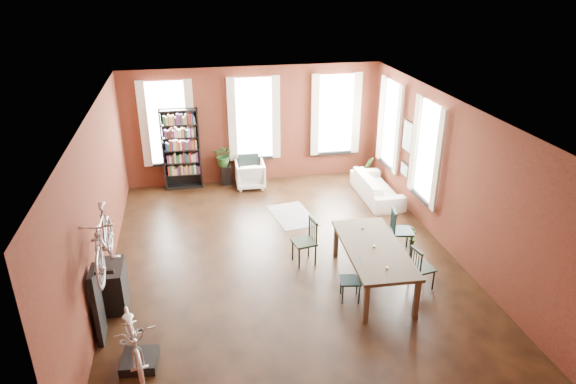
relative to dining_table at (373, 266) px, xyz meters
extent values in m
plane|color=black|center=(-1.47, 1.16, -0.40)|extent=(9.00, 9.00, 0.00)
cube|color=silver|center=(-1.47, 1.16, 2.80)|extent=(7.00, 9.00, 0.04)
cube|color=#491B12|center=(-1.47, 5.66, 1.20)|extent=(7.00, 0.04, 3.20)
cube|color=#491B12|center=(-1.47, -3.34, 1.20)|extent=(7.00, 0.04, 3.20)
cube|color=#491B12|center=(-4.97, 1.16, 1.20)|extent=(0.04, 9.00, 3.20)
cube|color=#491B12|center=(2.03, 1.16, 1.20)|extent=(0.04, 9.00, 3.20)
cube|color=white|center=(-3.77, 5.63, 1.40)|extent=(1.00, 0.04, 2.20)
cube|color=#C2B69C|center=(-3.77, 5.56, 1.40)|extent=(1.40, 0.06, 2.30)
cube|color=white|center=(-1.47, 5.63, 1.40)|extent=(1.00, 0.04, 2.20)
cube|color=#C2B69C|center=(-1.47, 5.56, 1.40)|extent=(1.40, 0.06, 2.30)
cube|color=white|center=(0.83, 5.63, 1.40)|extent=(1.00, 0.04, 2.20)
cube|color=#C2B69C|center=(0.83, 5.56, 1.40)|extent=(1.40, 0.06, 2.30)
cube|color=white|center=(2.00, 2.16, 1.40)|extent=(0.04, 1.00, 2.20)
cube|color=#C2B69C|center=(1.93, 2.16, 1.40)|extent=(0.06, 1.40, 2.30)
cube|color=white|center=(2.00, 4.36, 1.40)|extent=(0.04, 1.00, 2.20)
cube|color=#C2B69C|center=(1.93, 4.36, 1.40)|extent=(0.06, 1.40, 2.30)
cube|color=black|center=(1.99, 3.26, 1.40)|extent=(0.04, 0.55, 0.75)
cube|color=black|center=(1.99, 3.26, 0.55)|extent=(0.04, 0.45, 0.35)
cube|color=#493D2B|center=(0.00, 0.00, 0.00)|extent=(1.17, 2.40, 0.80)
cube|color=#183235|center=(-0.56, -0.39, 0.00)|extent=(0.43, 0.43, 0.80)
cube|color=black|center=(-1.11, 1.00, 0.08)|extent=(0.51, 0.51, 0.96)
cube|color=black|center=(0.88, -0.29, 0.02)|extent=(0.45, 0.45, 0.85)
cube|color=#162F31|center=(1.01, 1.04, 0.09)|extent=(0.53, 0.53, 0.98)
cube|color=black|center=(-3.47, 5.46, 0.70)|extent=(1.00, 0.32, 2.20)
imported|color=white|center=(-1.68, 5.13, 0.00)|extent=(0.79, 0.74, 0.79)
imported|color=beige|center=(1.48, 3.76, 0.01)|extent=(0.61, 2.08, 0.81)
cube|color=black|center=(-0.90, 3.15, -0.40)|extent=(1.11, 1.55, 0.01)
cube|color=black|center=(-4.24, -1.40, -0.32)|extent=(0.58, 0.58, 0.16)
cube|color=black|center=(-4.87, -0.64, 0.25)|extent=(0.16, 0.60, 1.30)
cube|color=black|center=(-4.75, 0.26, 0.00)|extent=(0.40, 0.80, 0.80)
cube|color=black|center=(-2.31, 5.46, -0.13)|extent=(0.27, 0.27, 0.54)
imported|color=#285923|center=(1.62, 4.95, -0.24)|extent=(0.47, 0.75, 0.32)
imported|color=#2C4F1F|center=(1.38, 1.26, -0.32)|extent=(0.50, 0.45, 0.16)
imported|color=beige|center=(-4.27, -1.44, 0.57)|extent=(0.74, 0.96, 1.62)
imported|color=#A5A8AD|center=(-4.62, -0.64, 1.73)|extent=(0.47, 1.00, 1.66)
imported|color=#234F1F|center=(-2.35, 5.47, 0.38)|extent=(0.70, 0.75, 0.49)
camera|label=1|loc=(-3.19, -7.85, 5.24)|focal=32.00mm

